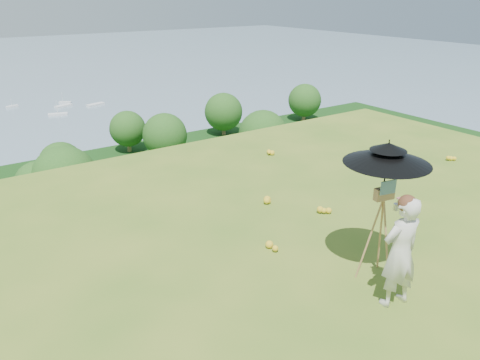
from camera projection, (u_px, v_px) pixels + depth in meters
ground at (406, 258)px, 7.12m from camera, size 14.00×14.00×0.00m
forest_slope at (60, 360)px, 44.74m from camera, size 140.00×56.00×22.00m
shoreline_tier at (1, 248)px, 77.91m from camera, size 170.00×28.00×8.00m
slope_trees at (36, 230)px, 39.48m from camera, size 110.00×50.00×6.00m
wildflowers at (393, 247)px, 7.29m from camera, size 10.00×10.50×0.12m
painter at (400, 252)px, 5.81m from camera, size 0.60×0.44×1.51m
field_easel at (380, 230)px, 6.37m from camera, size 0.67×0.67×1.49m
sun_umbrella at (386, 169)px, 6.07m from camera, size 1.31×1.31×0.79m
painter_cap at (408, 200)px, 5.54m from camera, size 0.26×0.29×0.10m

